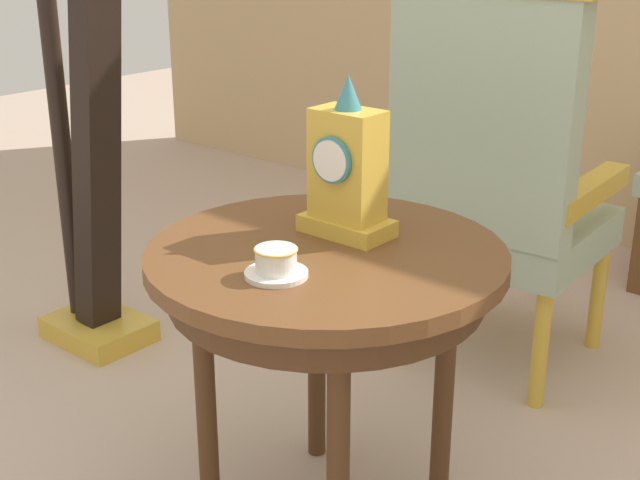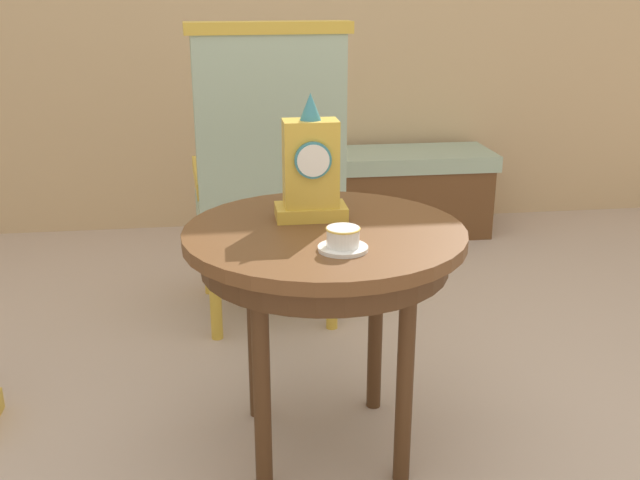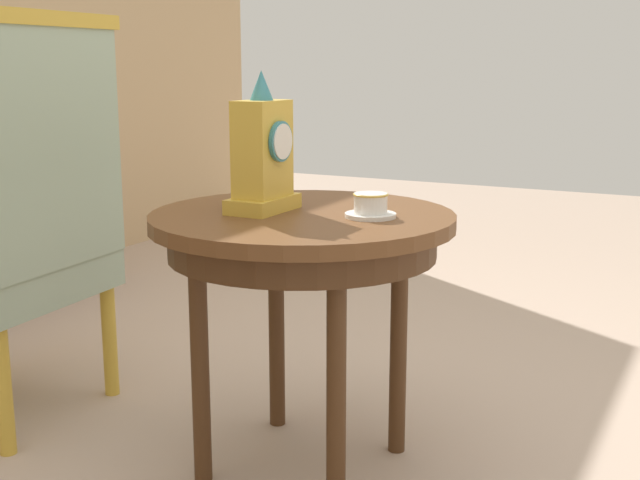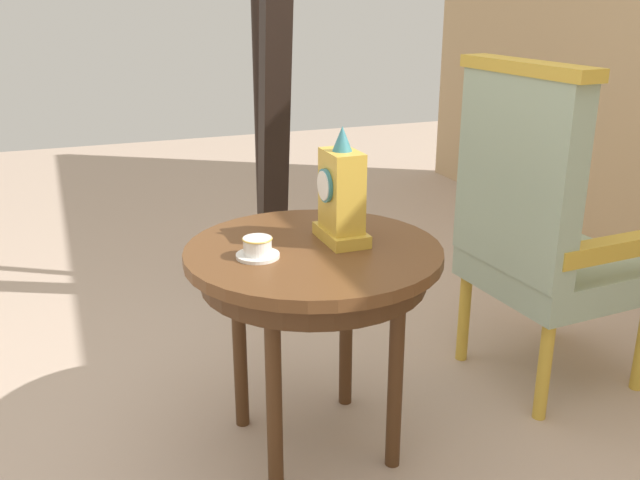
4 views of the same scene
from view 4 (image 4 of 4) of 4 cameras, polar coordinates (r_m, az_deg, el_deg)
ground_plane at (r=2.26m, az=-2.21°, el=-17.07°), size 10.00×10.00×0.00m
side_table at (r=2.04m, az=-0.52°, el=-2.60°), size 0.74×0.74×0.65m
teacup_left at (r=1.93m, az=-5.05°, el=-0.67°), size 0.12×0.12×0.06m
mantel_clock at (r=2.02m, az=1.72°, el=3.55°), size 0.19×0.11×0.34m
armchair at (r=2.51m, az=17.23°, el=1.15°), size 0.58×0.56×1.14m
harp at (r=3.05m, az=-4.04°, el=7.88°), size 0.40×0.24×1.81m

